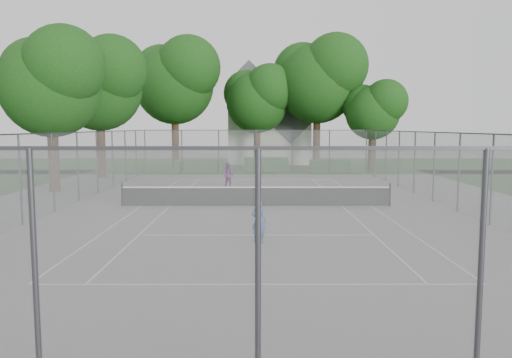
{
  "coord_description": "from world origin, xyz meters",
  "views": [
    {
      "loc": [
        -0.04,
        -23.53,
        3.78
      ],
      "look_at": [
        0.0,
        1.0,
        1.2
      ],
      "focal_mm": 35.0,
      "sensor_mm": 36.0,
      "label": 1
    }
  ],
  "objects_px": {
    "tennis_net": "(256,196)",
    "girl_player": "(259,221)",
    "woman_player": "(228,175)",
    "house": "(269,123)"
  },
  "relations": [
    {
      "from": "girl_player",
      "to": "woman_player",
      "type": "relative_size",
      "value": 0.9
    },
    {
      "from": "house",
      "to": "woman_player",
      "type": "xyz_separation_m",
      "value": [
        -3.11,
        -21.19,
        -3.33
      ]
    },
    {
      "from": "house",
      "to": "woman_player",
      "type": "height_order",
      "value": "house"
    },
    {
      "from": "tennis_net",
      "to": "house",
      "type": "relative_size",
      "value": 1.26
    },
    {
      "from": "tennis_net",
      "to": "girl_player",
      "type": "relative_size",
      "value": 9.21
    },
    {
      "from": "tennis_net",
      "to": "woman_player",
      "type": "relative_size",
      "value": 8.29
    },
    {
      "from": "girl_player",
      "to": "tennis_net",
      "type": "bearing_deg",
      "value": -70.87
    },
    {
      "from": "tennis_net",
      "to": "girl_player",
      "type": "bearing_deg",
      "value": -89.4
    },
    {
      "from": "tennis_net",
      "to": "woman_player",
      "type": "distance_m",
      "value": 7.6
    },
    {
      "from": "tennis_net",
      "to": "house",
      "type": "xyz_separation_m",
      "value": [
        1.39,
        28.59,
        3.6
      ]
    }
  ]
}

